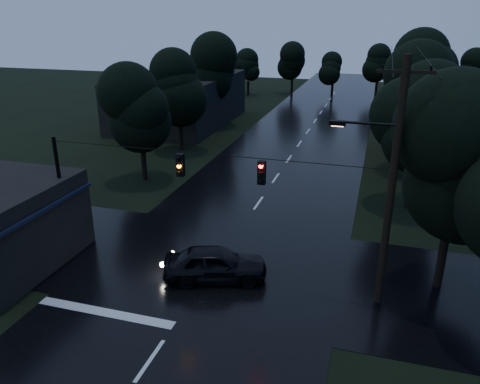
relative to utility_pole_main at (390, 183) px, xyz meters
The scene contains 16 objects.
main_road 21.06m from the utility_pole_main, 111.30° to the left, with size 12.00×120.00×0.02m, color black.
cross_street 9.14m from the utility_pole_main, behind, with size 60.00×9.00×0.02m, color black.
building_far_right 24.12m from the utility_pole_main, 74.01° to the left, with size 10.00×14.00×4.40m, color black.
building_far_left 36.15m from the utility_pole_main, 126.44° to the left, with size 10.00×16.00×5.00m, color black.
utility_pole_main is the anchor object (origin of this frame).
utility_pole_far 17.08m from the utility_pole_main, 87.00° to the left, with size 2.00×0.30×7.50m.
anchor_pole_left 15.08m from the utility_pole_main, behind, with size 0.18×0.18×6.00m, color black.
span_signals 6.85m from the utility_pole_main, behind, with size 15.00×0.37×1.12m.
tree_corner_near 3.35m from the utility_pole_main, 37.67° to the left, with size 4.48×4.48×9.44m.
tree_left_a 19.76m from the utility_pole_main, 146.16° to the left, with size 3.92×3.92×8.26m.
tree_left_b 25.50m from the utility_pole_main, 131.84° to the left, with size 4.20×4.20×8.85m.
tree_left_c 33.94m from the utility_pole_main, 121.27° to the left, with size 4.48×4.48×9.44m.
tree_right_a 11.12m from the utility_pole_main, 81.77° to the left, with size 4.20×4.20×8.85m.
tree_right_b 19.14m from the utility_pole_main, 83.42° to the left, with size 4.48×4.48×9.44m.
tree_right_c 29.16m from the utility_pole_main, 84.50° to the left, with size 4.76×4.76×10.03m.
car 8.32m from the utility_pole_main, behind, with size 1.86×4.62×1.58m, color black.
Camera 1 is at (6.75, -6.60, 11.32)m, focal length 35.00 mm.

